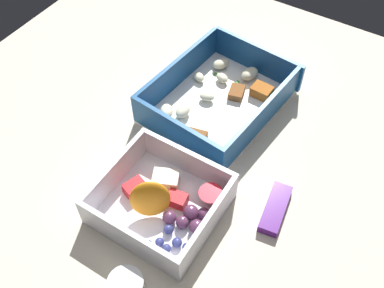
# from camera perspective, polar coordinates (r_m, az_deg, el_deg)

# --- Properties ---
(table_surface) EXTENTS (0.80, 0.80, 0.02)m
(table_surface) POSITION_cam_1_polar(r_m,az_deg,el_deg) (0.60, -0.74, -2.85)
(table_surface) COLOR beige
(table_surface) RESTS_ON ground
(pasta_container) EXTENTS (0.21, 0.17, 0.05)m
(pasta_container) POSITION_cam_1_polar(r_m,az_deg,el_deg) (0.65, 3.41, 5.85)
(pasta_container) COLOR white
(pasta_container) RESTS_ON table_surface
(fruit_bowl) EXTENTS (0.13, 0.14, 0.06)m
(fruit_bowl) POSITION_cam_1_polar(r_m,az_deg,el_deg) (0.54, -3.53, -7.44)
(fruit_bowl) COLOR white
(fruit_bowl) RESTS_ON table_surface
(candy_bar) EXTENTS (0.07, 0.03, 0.01)m
(candy_bar) POSITION_cam_1_polar(r_m,az_deg,el_deg) (0.56, 10.61, -8.14)
(candy_bar) COLOR #51197A
(candy_bar) RESTS_ON table_surface
(paper_cup_liner) EXTENTS (0.04, 0.04, 0.02)m
(paper_cup_liner) POSITION_cam_1_polar(r_m,az_deg,el_deg) (0.51, -8.45, -17.47)
(paper_cup_liner) COLOR white
(paper_cup_liner) RESTS_ON table_surface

